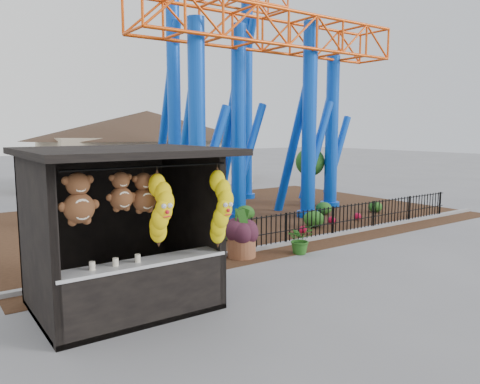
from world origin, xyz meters
TOP-DOWN VIEW (x-y plane):
  - ground at (0.00, 0.00)m, footprint 120.00×120.00m
  - mulch_bed at (4.00, 8.00)m, footprint 18.00×12.00m
  - curb at (4.00, 3.00)m, footprint 18.00×0.18m
  - prize_booth at (-3.00, 0.91)m, footprint 3.50×3.40m
  - picket_fence at (4.90, 3.00)m, footprint 12.20×0.06m
  - roller_coaster at (5.12, 8.23)m, footprint 11.00×6.37m
  - terracotta_planter at (0.95, 2.70)m, footprint 1.00×1.00m
  - planter_foliage at (0.95, 2.70)m, footprint 0.70×0.70m
  - potted_plant at (2.52, 2.07)m, footprint 0.78×0.68m
  - landscaping at (4.98, 5.28)m, footprint 8.73×3.47m
  - pavilion at (6.00, 20.00)m, footprint 15.00×15.00m

SIDE VIEW (x-z plane):
  - ground at x=0.00m, z-range 0.00..0.00m
  - mulch_bed at x=4.00m, z-range 0.00..0.02m
  - curb at x=4.00m, z-range 0.00..0.12m
  - landscaping at x=4.98m, z-range -0.01..0.58m
  - terracotta_planter at x=0.95m, z-range 0.00..0.62m
  - potted_plant at x=2.52m, z-range 0.00..0.84m
  - picket_fence at x=4.90m, z-range 0.00..1.00m
  - planter_foliage at x=0.95m, z-range 0.62..1.26m
  - prize_booth at x=-3.00m, z-range -0.03..3.09m
  - pavilion at x=6.00m, z-range 0.67..5.47m
  - roller_coaster at x=5.12m, z-range 1.03..11.85m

